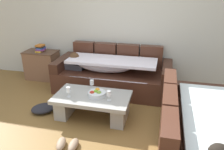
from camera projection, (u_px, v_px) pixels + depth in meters
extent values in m
plane|color=brown|center=(91.00, 139.00, 3.16)|extent=(14.00, 14.00, 0.00)
cube|color=beige|center=(122.00, 19.00, 4.59)|extent=(9.00, 0.10, 2.70)
cube|color=#48271B|center=(113.00, 81.00, 4.54)|extent=(2.27, 0.92, 0.42)
cube|color=#48271B|center=(85.00, 52.00, 4.87)|extent=(0.45, 0.16, 0.46)
cube|color=#48271B|center=(106.00, 54.00, 4.77)|extent=(0.45, 0.16, 0.46)
cube|color=#48271B|center=(128.00, 55.00, 4.66)|extent=(0.45, 0.16, 0.46)
cube|color=#48271B|center=(151.00, 57.00, 4.56)|extent=(0.45, 0.16, 0.46)
cube|color=#391F15|center=(63.00, 62.00, 4.65)|extent=(0.18, 0.92, 0.20)
cube|color=#391F15|center=(167.00, 71.00, 4.19)|extent=(0.18, 0.92, 0.20)
cube|color=#4C4C56|center=(76.00, 66.00, 4.60)|extent=(0.36, 0.28, 0.11)
sphere|color=tan|center=(74.00, 59.00, 4.50)|extent=(0.21, 0.21, 0.21)
sphere|color=#4C331E|center=(74.00, 57.00, 4.49)|extent=(0.20, 0.20, 0.20)
ellipsoid|color=silver|center=(104.00, 65.00, 4.40)|extent=(1.10, 0.44, 0.28)
cube|color=silver|center=(112.00, 61.00, 4.31)|extent=(1.70, 0.60, 0.05)
cube|color=silver|center=(107.00, 89.00, 4.13)|extent=(1.44, 0.04, 0.38)
cube|color=#48271B|center=(197.00, 146.00, 2.72)|extent=(0.92, 2.04, 0.42)
cube|color=#48271B|center=(168.00, 141.00, 2.13)|extent=(0.16, 0.53, 0.46)
cube|color=#48271B|center=(169.00, 111.00, 2.63)|extent=(0.16, 0.53, 0.46)
cube|color=#48271B|center=(169.00, 90.00, 3.14)|extent=(0.16, 0.53, 0.46)
cube|color=#391F15|center=(194.00, 90.00, 3.44)|extent=(0.92, 0.18, 0.20)
ellipsoid|color=silver|center=(207.00, 124.00, 2.54)|extent=(0.44, 1.10, 0.28)
cube|color=silver|center=(210.00, 115.00, 2.53)|extent=(0.60, 1.55, 0.05)
cube|color=#989A94|center=(92.00, 97.00, 3.59)|extent=(1.20, 0.68, 0.06)
cube|color=#989A94|center=(66.00, 104.00, 3.76)|extent=(0.20, 0.54, 0.32)
cube|color=#989A94|center=(120.00, 111.00, 3.56)|extent=(0.20, 0.54, 0.32)
cylinder|color=silver|center=(97.00, 94.00, 3.55)|extent=(0.28, 0.28, 0.07)
sphere|color=olive|center=(99.00, 93.00, 3.52)|extent=(0.08, 0.08, 0.08)
sphere|color=#A82B1D|center=(92.00, 93.00, 3.53)|extent=(0.08, 0.08, 0.08)
sphere|color=#6AA528|center=(96.00, 92.00, 3.56)|extent=(0.08, 0.08, 0.08)
sphere|color=orange|center=(97.00, 90.00, 3.62)|extent=(0.08, 0.08, 0.08)
cylinder|color=silver|center=(69.00, 96.00, 3.54)|extent=(0.06, 0.06, 0.01)
cylinder|color=silver|center=(69.00, 94.00, 3.53)|extent=(0.01, 0.01, 0.07)
cylinder|color=silver|center=(68.00, 90.00, 3.50)|extent=(0.07, 0.07, 0.08)
cylinder|color=silver|center=(109.00, 100.00, 3.43)|extent=(0.06, 0.06, 0.01)
cylinder|color=silver|center=(109.00, 98.00, 3.42)|extent=(0.01, 0.01, 0.07)
cylinder|color=silver|center=(109.00, 93.00, 3.39)|extent=(0.07, 0.07, 0.08)
cylinder|color=silver|center=(92.00, 89.00, 3.80)|extent=(0.06, 0.06, 0.01)
cylinder|color=silver|center=(92.00, 87.00, 3.78)|extent=(0.01, 0.01, 0.07)
cylinder|color=silver|center=(92.00, 82.00, 3.75)|extent=(0.07, 0.07, 0.08)
cube|color=brown|center=(42.00, 65.00, 5.10)|extent=(0.70, 0.42, 0.62)
cube|color=brown|center=(40.00, 52.00, 4.98)|extent=(0.72, 0.44, 0.02)
cube|color=gold|center=(40.00, 51.00, 4.97)|extent=(0.13, 0.22, 0.03)
cube|color=#72337F|center=(41.00, 49.00, 4.95)|extent=(0.19, 0.20, 0.04)
cube|color=#2D569E|center=(41.00, 48.00, 4.95)|extent=(0.14, 0.19, 0.02)
cube|color=black|center=(40.00, 47.00, 4.94)|extent=(0.18, 0.18, 0.03)
cube|color=#B76623|center=(40.00, 45.00, 4.91)|extent=(0.16, 0.18, 0.04)
ellipsoid|color=#8C7259|center=(61.00, 144.00, 3.01)|extent=(0.18, 0.29, 0.09)
ellipsoid|color=#8C7259|center=(73.00, 145.00, 2.99)|extent=(0.14, 0.28, 0.09)
ellipsoid|color=#232328|center=(43.00, 108.00, 3.83)|extent=(0.51, 0.50, 0.12)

